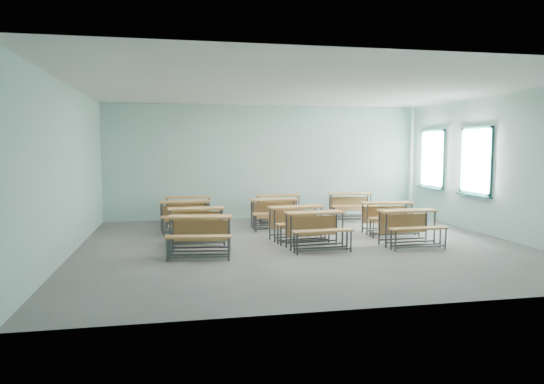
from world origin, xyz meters
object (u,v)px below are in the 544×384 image
Objects in this scene: desk_unit_r0c1 at (316,224)px; desk_unit_r2c0 at (185,211)px; desk_unit_r0c0 at (200,229)px; desk_unit_r1c1 at (297,218)px; desk_unit_r0c2 at (410,222)px; desk_unit_r1c2 at (389,213)px; desk_unit_r3c0 at (188,206)px; desk_unit_r2c1 at (275,209)px; desk_unit_r3c2 at (351,202)px; desk_unit_r3c1 at (279,204)px; desk_unit_r1c0 at (197,220)px.

desk_unit_r2c0 is (-2.52, 2.47, 0.00)m from desk_unit_r0c1.
desk_unit_r0c0 is 2.41m from desk_unit_r1c1.
desk_unit_r1c2 is at bearing 80.54° from desk_unit_r0c2.
desk_unit_r0c1 is 4.26m from desk_unit_r3c0.
desk_unit_r0c1 is 2.53m from desk_unit_r2c1.
desk_unit_r3c2 is (0.09, 3.65, 0.00)m from desk_unit_r0c2.
desk_unit_r1c1 is 1.00× the size of desk_unit_r3c2.
desk_unit_r0c2 and desk_unit_r1c1 have the same top height.
desk_unit_r2c1 is at bearing -22.56° from desk_unit_r3c0.
desk_unit_r3c0 is at bearing 79.08° from desk_unit_r2c0.
desk_unit_r3c0 and desk_unit_r3c1 have the same top height.
desk_unit_r0c2 is 2.34m from desk_unit_r1c1.
desk_unit_r3c0 is (-2.27, 2.56, 0.00)m from desk_unit_r1c1.
desk_unit_r0c1 is 1.02× the size of desk_unit_r0c2.
desk_unit_r0c1 is 3.51m from desk_unit_r3c1.
desk_unit_r1c1 is (-0.15, 0.94, 0.00)m from desk_unit_r0c1.
desk_unit_r0c0 is 3.67m from desk_unit_r3c0.
desk_unit_r2c0 is at bearing 148.09° from desk_unit_r0c2.
desk_unit_r2c1 is at bearing -148.20° from desk_unit_r3c2.
desk_unit_r1c1 is 3.41m from desk_unit_r3c2.
desk_unit_r1c1 is 2.30m from desk_unit_r1c2.
desk_unit_r2c1 is (-2.46, 1.22, 0.00)m from desk_unit_r1c2.
desk_unit_r1c0 is 0.99× the size of desk_unit_r1c2.
desk_unit_r3c1 is (0.13, 2.56, 0.00)m from desk_unit_r1c1.
desk_unit_r1c2 is at bearing 27.52° from desk_unit_r0c1.
desk_unit_r1c0 is 0.96× the size of desk_unit_r2c0.
desk_unit_r2c0 is at bearing 168.13° from desk_unit_r1c2.
desk_unit_r0c1 is at bearing -111.92° from desk_unit_r3c2.
desk_unit_r3c0 is 4.47m from desk_unit_r3c2.
desk_unit_r0c1 is 1.95m from desk_unit_r0c2.
desk_unit_r1c2 is at bearing 1.20° from desk_unit_r1c1.
desk_unit_r1c1 is 3.43m from desk_unit_r3c0.
desk_unit_r0c1 is at bearing 11.48° from desk_unit_r0c0.
desk_unit_r1c2 and desk_unit_r2c1 have the same top height.
desk_unit_r1c2 and desk_unit_r2c0 have the same top height.
desk_unit_r0c0 is 3.31m from desk_unit_r2c1.
desk_unit_r0c0 and desk_unit_r0c2 have the same top height.
desk_unit_r2c1 is 0.99× the size of desk_unit_r3c1.
desk_unit_r1c0 is at bearing -84.17° from desk_unit_r3c0.
desk_unit_r1c1 is at bearing -82.84° from desk_unit_r2c1.
desk_unit_r1c0 is at bearing -143.85° from desk_unit_r2c1.
desk_unit_r3c0 is at bearing -178.44° from desk_unit_r3c1.
desk_unit_r3c2 is at bearing 28.34° from desk_unit_r1c0.
desk_unit_r0c1 is 1.03× the size of desk_unit_r1c0.
desk_unit_r1c1 is 1.07× the size of desk_unit_r2c1.
desk_unit_r1c2 is at bearing -22.93° from desk_unit_r3c0.
desk_unit_r1c0 and desk_unit_r3c2 have the same top height.
desk_unit_r2c0 is at bearing -178.64° from desk_unit_r2c1.
desk_unit_r1c0 is (-2.31, 1.09, 0.00)m from desk_unit_r0c1.
desk_unit_r1c2 is (4.42, 1.44, 0.00)m from desk_unit_r0c0.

